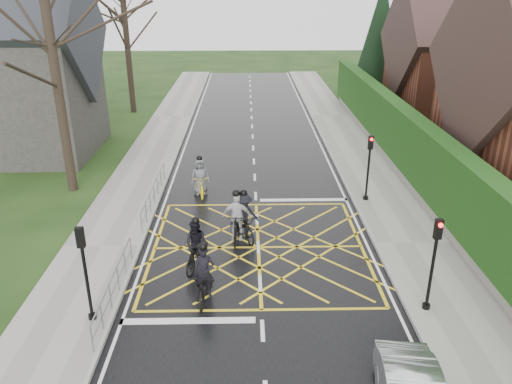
{
  "coord_description": "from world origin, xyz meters",
  "views": [
    {
      "loc": [
        -0.44,
        -16.93,
        9.49
      ],
      "look_at": [
        -0.04,
        2.45,
        1.3
      ],
      "focal_mm": 35.0,
      "sensor_mm": 36.0,
      "label": 1
    }
  ],
  "objects_px": {
    "cyclist_rear": "(204,281)",
    "cyclist_lead": "(200,181)",
    "cyclist_back": "(197,249)",
    "cyclist_front": "(237,222)",
    "cyclist_mid": "(244,220)"
  },
  "relations": [
    {
      "from": "cyclist_rear",
      "to": "cyclist_back",
      "type": "bearing_deg",
      "value": 105.29
    },
    {
      "from": "cyclist_back",
      "to": "cyclist_lead",
      "type": "bearing_deg",
      "value": 110.56
    },
    {
      "from": "cyclist_rear",
      "to": "cyclist_front",
      "type": "distance_m",
      "value": 4.11
    },
    {
      "from": "cyclist_rear",
      "to": "cyclist_lead",
      "type": "xyz_separation_m",
      "value": [
        -0.84,
        8.59,
        0.03
      ]
    },
    {
      "from": "cyclist_back",
      "to": "cyclist_mid",
      "type": "height_order",
      "value": "cyclist_mid"
    },
    {
      "from": "cyclist_mid",
      "to": "cyclist_lead",
      "type": "distance_m",
      "value": 4.91
    },
    {
      "from": "cyclist_rear",
      "to": "cyclist_mid",
      "type": "relative_size",
      "value": 0.94
    },
    {
      "from": "cyclist_rear",
      "to": "cyclist_lead",
      "type": "height_order",
      "value": "cyclist_rear"
    },
    {
      "from": "cyclist_mid",
      "to": "cyclist_back",
      "type": "bearing_deg",
      "value": -148.31
    },
    {
      "from": "cyclist_rear",
      "to": "cyclist_mid",
      "type": "xyz_separation_m",
      "value": [
        1.26,
        4.16,
        0.1
      ]
    },
    {
      "from": "cyclist_rear",
      "to": "cyclist_front",
      "type": "height_order",
      "value": "cyclist_front"
    },
    {
      "from": "cyclist_rear",
      "to": "cyclist_back",
      "type": "relative_size",
      "value": 1.01
    },
    {
      "from": "cyclist_mid",
      "to": "cyclist_lead",
      "type": "xyz_separation_m",
      "value": [
        -2.1,
        4.43,
        -0.07
      ]
    },
    {
      "from": "cyclist_back",
      "to": "cyclist_front",
      "type": "relative_size",
      "value": 0.96
    },
    {
      "from": "cyclist_rear",
      "to": "cyclist_front",
      "type": "xyz_separation_m",
      "value": [
        0.97,
        3.99,
        0.13
      ]
    }
  ]
}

